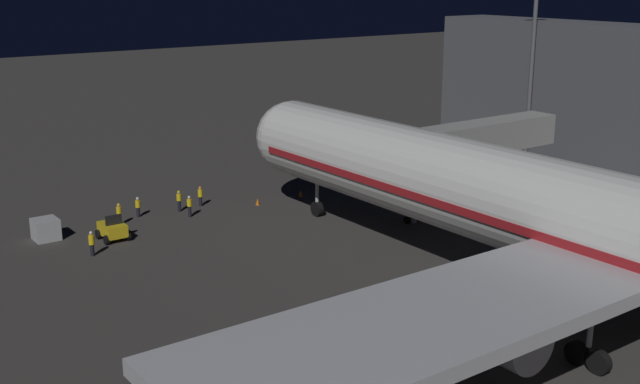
% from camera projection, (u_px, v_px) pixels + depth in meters
% --- Properties ---
extents(ground_plane, '(320.00, 320.00, 0.00)m').
position_uv_depth(ground_plane, '(491.00, 287.00, 49.34)').
color(ground_plane, '#383533').
extents(airliner_at_gate, '(52.07, 67.72, 18.17)m').
position_uv_depth(airliner_at_gate, '(623.00, 235.00, 41.12)').
color(airliner_at_gate, silver).
rests_on(airliner_at_gate, ground_plane).
extents(jet_bridge, '(17.81, 3.40, 7.41)m').
position_uv_depth(jet_bridge, '(459.00, 142.00, 63.25)').
color(jet_bridge, '#9E9E99').
rests_on(jet_bridge, ground_plane).
extents(apron_floodlight_mast, '(2.90, 0.50, 20.49)m').
position_uv_depth(apron_floodlight_mast, '(533.00, 51.00, 75.23)').
color(apron_floodlight_mast, '#59595E').
rests_on(apron_floodlight_mast, ground_plane).
extents(baggage_tug_spare, '(1.86, 2.30, 1.95)m').
position_uv_depth(baggage_tug_spare, '(113.00, 230.00, 57.84)').
color(baggage_tug_spare, yellow).
rests_on(baggage_tug_spare, ground_plane).
extents(baggage_container_near_belt, '(1.74, 1.77, 1.57)m').
position_uv_depth(baggage_container_near_belt, '(46.00, 229.00, 57.92)').
color(baggage_container_near_belt, '#B7BABF').
rests_on(baggage_container_near_belt, ground_plane).
extents(ground_crew_near_nose_gear, '(0.40, 0.40, 1.78)m').
position_uv_depth(ground_crew_near_nose_gear, '(179.00, 200.00, 64.64)').
color(ground_crew_near_nose_gear, black).
rests_on(ground_crew_near_nose_gear, ground_plane).
extents(ground_crew_by_belt_loader, '(0.40, 0.40, 1.76)m').
position_uv_depth(ground_crew_by_belt_loader, '(119.00, 213.00, 61.13)').
color(ground_crew_by_belt_loader, black).
rests_on(ground_crew_by_belt_loader, ground_plane).
extents(ground_crew_marshaller_fwd, '(0.40, 0.40, 1.79)m').
position_uv_depth(ground_crew_marshaller_fwd, '(92.00, 242.00, 54.47)').
color(ground_crew_marshaller_fwd, black).
rests_on(ground_crew_marshaller_fwd, ground_plane).
extents(ground_crew_under_port_wing, '(0.40, 0.40, 1.73)m').
position_uv_depth(ground_crew_under_port_wing, '(200.00, 195.00, 66.15)').
color(ground_crew_under_port_wing, black).
rests_on(ground_crew_under_port_wing, ground_plane).
extents(ground_crew_by_tug, '(0.40, 0.40, 1.75)m').
position_uv_depth(ground_crew_by_tug, '(189.00, 205.00, 63.22)').
color(ground_crew_by_tug, black).
rests_on(ground_crew_by_tug, ground_plane).
extents(ground_crew_walking_aft, '(0.40, 0.40, 1.65)m').
position_uv_depth(ground_crew_walking_aft, '(138.00, 206.00, 63.21)').
color(ground_crew_walking_aft, black).
rests_on(ground_crew_walking_aft, ground_plane).
extents(traffic_cone_nose_port, '(0.36, 0.36, 0.55)m').
position_uv_depth(traffic_cone_nose_port, '(300.00, 193.00, 69.16)').
color(traffic_cone_nose_port, orange).
rests_on(traffic_cone_nose_port, ground_plane).
extents(traffic_cone_nose_starboard, '(0.36, 0.36, 0.55)m').
position_uv_depth(traffic_cone_nose_starboard, '(258.00, 202.00, 66.65)').
color(traffic_cone_nose_starboard, orange).
rests_on(traffic_cone_nose_starboard, ground_plane).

